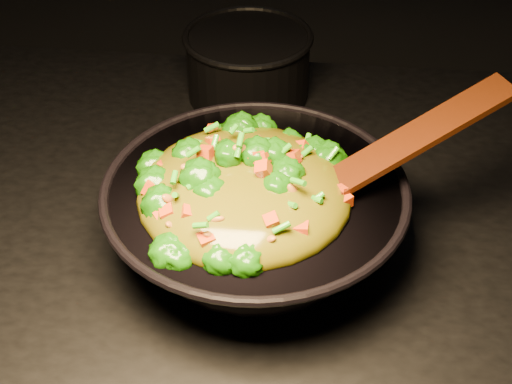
# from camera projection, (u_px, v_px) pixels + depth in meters

# --- Properties ---
(stovetop) EXTENTS (1.20, 0.90, 0.90)m
(stovetop) POSITION_uv_depth(u_px,v_px,m) (210.00, 381.00, 1.37)
(stovetop) COLOR black
(stovetop) RESTS_ON ground
(wok) EXTENTS (0.47, 0.47, 0.11)m
(wok) POSITION_uv_depth(u_px,v_px,m) (255.00, 219.00, 0.97)
(wok) COLOR black
(wok) RESTS_ON stovetop
(stir_fry) EXTENTS (0.35, 0.35, 0.10)m
(stir_fry) POSITION_uv_depth(u_px,v_px,m) (244.00, 166.00, 0.89)
(stir_fry) COLOR #185C06
(stir_fry) RESTS_ON wok
(spatula) EXTENTS (0.30, 0.19, 0.13)m
(spatula) POSITION_uv_depth(u_px,v_px,m) (396.00, 149.00, 0.91)
(spatula) COLOR #361407
(spatula) RESTS_ON wok
(back_pot) EXTENTS (0.26, 0.26, 0.13)m
(back_pot) POSITION_uv_depth(u_px,v_px,m) (248.00, 65.00, 1.28)
(back_pot) COLOR black
(back_pot) RESTS_ON stovetop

